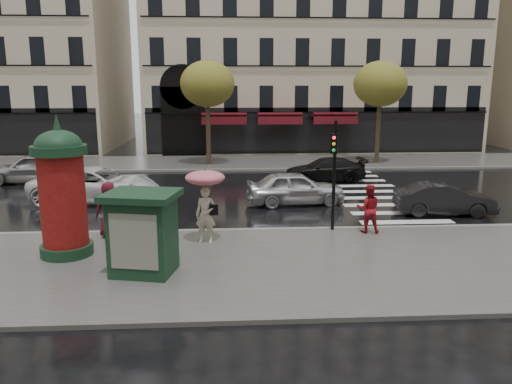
{
  "coord_description": "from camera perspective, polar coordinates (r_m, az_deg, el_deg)",
  "views": [
    {
      "loc": [
        -0.85,
        -13.99,
        5.13
      ],
      "look_at": [
        0.07,
        1.5,
        1.79
      ],
      "focal_mm": 35.0,
      "sensor_mm": 36.0,
      "label": 1
    }
  ],
  "objects": [
    {
      "name": "ground",
      "position": [
        14.92,
        0.07,
        -7.95
      ],
      "size": [
        160.0,
        160.0,
        0.0
      ],
      "primitive_type": "plane",
      "color": "black",
      "rests_on": "ground"
    },
    {
      "name": "bldg_far_corner",
      "position": [
        44.95,
        5.75,
        19.99
      ],
      "size": [
        26.0,
        14.0,
        22.9
      ],
      "color": "#B7A88C",
      "rests_on": "ground"
    },
    {
      "name": "far_sidewalk",
      "position": [
        33.39,
        -1.9,
        3.4
      ],
      "size": [
        90.0,
        6.0,
        0.12
      ],
      "primitive_type": "cube",
      "color": "#474744",
      "rests_on": "ground"
    },
    {
      "name": "car_far_silver",
      "position": [
        29.12,
        -24.17,
        2.54
      ],
      "size": [
        4.86,
        2.23,
        1.61
      ],
      "primitive_type": "imported",
      "rotation": [
        0.0,
        0.0,
        -1.5
      ],
      "color": "#A5A6AA",
      "rests_on": "ground"
    },
    {
      "name": "car_silver",
      "position": [
        21.83,
        4.5,
        0.48
      ],
      "size": [
        4.43,
        2.09,
        1.46
      ],
      "primitive_type": "imported",
      "rotation": [
        0.0,
        0.0,
        1.66
      ],
      "color": "silver",
      "rests_on": "ground"
    },
    {
      "name": "tree_far_right",
      "position": [
        33.47,
        14.02,
        11.86
      ],
      "size": [
        3.4,
        3.4,
        6.64
      ],
      "color": "#38281C",
      "rests_on": "ground"
    },
    {
      "name": "zebra_crossing",
      "position": [
        25.09,
        12.52,
        0.07
      ],
      "size": [
        3.6,
        11.75,
        0.01
      ],
      "primitive_type": "cube",
      "color": "silver",
      "rests_on": "ground"
    },
    {
      "name": "man_burgundy",
      "position": [
        17.34,
        -16.41,
        -1.92
      ],
      "size": [
        1.04,
        0.81,
        1.89
      ],
      "primitive_type": "imported",
      "rotation": [
        0.0,
        0.0,
        3.39
      ],
      "color": "#52101D",
      "rests_on": "near_sidewalk"
    },
    {
      "name": "morris_column",
      "position": [
        15.69,
        -21.29,
        0.35
      ],
      "size": [
        1.57,
        1.57,
        4.24
      ],
      "color": "#14341F",
      "rests_on": "near_sidewalk"
    },
    {
      "name": "near_sidewalk",
      "position": [
        14.44,
        0.19,
        -8.41
      ],
      "size": [
        90.0,
        7.0,
        0.12
      ],
      "primitive_type": "cube",
      "color": "#474744",
      "rests_on": "ground"
    },
    {
      "name": "car_darkgrey",
      "position": [
        21.43,
        20.73,
        -0.75
      ],
      "size": [
        3.99,
        1.73,
        1.28
      ],
      "primitive_type": "imported",
      "rotation": [
        0.0,
        0.0,
        1.47
      ],
      "color": "black",
      "rests_on": "ground"
    },
    {
      "name": "car_black",
      "position": [
        27.3,
        7.87,
        2.55
      ],
      "size": [
        4.37,
        1.78,
        1.27
      ],
      "primitive_type": "imported",
      "rotation": [
        0.0,
        0.0,
        -1.57
      ],
      "color": "black",
      "rests_on": "ground"
    },
    {
      "name": "woman_red",
      "position": [
        17.59,
        12.71,
        -1.86
      ],
      "size": [
        0.9,
        0.74,
        1.68
      ],
      "primitive_type": "imported",
      "rotation": [
        0.0,
        0.0,
        3.0
      ],
      "color": "maroon",
      "rests_on": "near_sidewalk"
    },
    {
      "name": "woman_umbrella",
      "position": [
        15.98,
        -5.8,
        -0.22
      ],
      "size": [
        1.27,
        1.27,
        2.43
      ],
      "color": "beige",
      "rests_on": "near_sidewalk"
    },
    {
      "name": "traffic_light",
      "position": [
        17.33,
        8.93,
        3.08
      ],
      "size": [
        0.29,
        0.38,
        3.83
      ],
      "color": "black",
      "rests_on": "near_sidewalk"
    },
    {
      "name": "near_kerb",
      "position": [
        17.75,
        -0.51,
        -4.42
      ],
      "size": [
        90.0,
        0.25,
        0.14
      ],
      "primitive_type": "cube",
      "color": "slate",
      "rests_on": "ground"
    },
    {
      "name": "newsstand",
      "position": [
        13.73,
        -12.79,
        -4.46
      ],
      "size": [
        2.15,
        1.93,
        2.24
      ],
      "color": "#14341F",
      "rests_on": "near_sidewalk"
    },
    {
      "name": "far_kerb",
      "position": [
        30.43,
        -1.75,
        2.56
      ],
      "size": [
        90.0,
        0.25,
        0.14
      ],
      "primitive_type": "cube",
      "color": "slate",
      "rests_on": "ground"
    },
    {
      "name": "car_white",
      "position": [
        23.3,
        -17.83,
        0.79
      ],
      "size": [
        5.81,
        3.11,
        1.55
      ],
      "primitive_type": "imported",
      "rotation": [
        0.0,
        0.0,
        1.47
      ],
      "color": "white",
      "rests_on": "ground"
    },
    {
      "name": "tree_far_left",
      "position": [
        32.01,
        -5.58,
        12.16
      ],
      "size": [
        3.4,
        3.4,
        6.64
      ],
      "color": "#38281C",
      "rests_on": "ground"
    }
  ]
}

